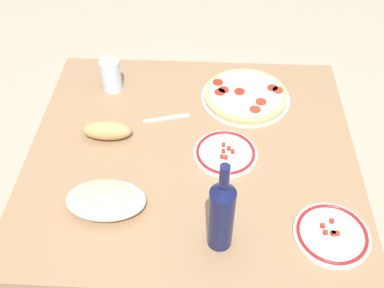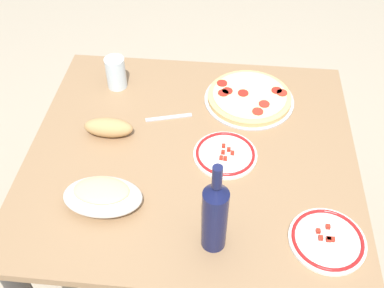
{
  "view_description": "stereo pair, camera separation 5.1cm",
  "coord_description": "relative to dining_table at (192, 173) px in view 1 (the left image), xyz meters",
  "views": [
    {
      "loc": [
        0.05,
        -1.05,
        1.83
      ],
      "look_at": [
        0.0,
        0.0,
        0.75
      ],
      "focal_mm": 42.22,
      "sensor_mm": 36.0,
      "label": 1
    },
    {
      "loc": [
        0.1,
        -1.05,
        1.83
      ],
      "look_at": [
        0.0,
        0.0,
        0.75
      ],
      "focal_mm": 42.22,
      "sensor_mm": 36.0,
      "label": 2
    }
  ],
  "objects": [
    {
      "name": "baked_pasta_dish",
      "position": [
        -0.24,
        -0.25,
        0.16
      ],
      "size": [
        0.24,
        0.15,
        0.08
      ],
      "color": "white",
      "rests_on": "dining_table"
    },
    {
      "name": "water_glass",
      "position": [
        -0.32,
        0.32,
        0.18
      ],
      "size": [
        0.08,
        0.08,
        0.13
      ],
      "primitive_type": "cylinder",
      "color": "silver",
      "rests_on": "dining_table"
    },
    {
      "name": "bread_loaf",
      "position": [
        -0.3,
        0.05,
        0.15
      ],
      "size": [
        0.17,
        0.07,
        0.07
      ],
      "primitive_type": "ellipsoid",
      "color": "tan",
      "rests_on": "dining_table"
    },
    {
      "name": "side_plate_near",
      "position": [
        0.42,
        -0.32,
        0.13
      ],
      "size": [
        0.22,
        0.22,
        0.02
      ],
      "color": "white",
      "rests_on": "dining_table"
    },
    {
      "name": "side_plate_far",
      "position": [
        0.11,
        -0.02,
        0.13
      ],
      "size": [
        0.21,
        0.21,
        0.02
      ],
      "color": "white",
      "rests_on": "dining_table"
    },
    {
      "name": "fork_right",
      "position": [
        -0.1,
        0.15,
        0.12
      ],
      "size": [
        0.17,
        0.06,
        0.0
      ],
      "primitive_type": "cube",
      "rotation": [
        0.0,
        0.0,
        3.42
      ],
      "color": "#B7B7BC",
      "rests_on": "dining_table"
    },
    {
      "name": "wine_bottle",
      "position": [
        0.1,
        -0.35,
        0.25
      ],
      "size": [
        0.07,
        0.07,
        0.32
      ],
      "color": "#141942",
      "rests_on": "dining_table"
    },
    {
      "name": "ground_plane",
      "position": [
        0.0,
        0.0,
        -0.6
      ],
      "size": [
        8.0,
        8.0,
        0.0
      ],
      "primitive_type": "plane",
      "color": "tan",
      "rests_on": "ground"
    },
    {
      "name": "pepperoni_pizza",
      "position": [
        0.19,
        0.28,
        0.13
      ],
      "size": [
        0.34,
        0.34,
        0.03
      ],
      "color": "#B7B7BC",
      "rests_on": "dining_table"
    },
    {
      "name": "dining_table",
      "position": [
        0.0,
        0.0,
        0.0
      ],
      "size": [
        1.11,
        1.02,
        0.72
      ],
      "color": "#93704C",
      "rests_on": "ground"
    }
  ]
}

